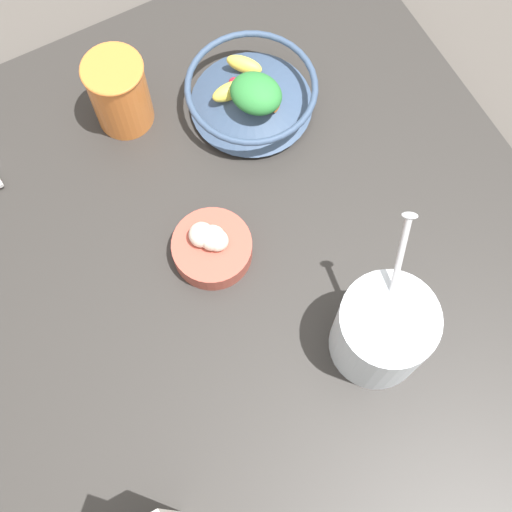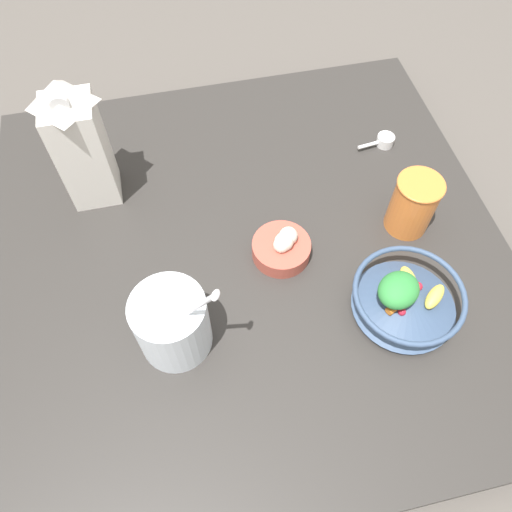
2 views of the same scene
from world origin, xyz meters
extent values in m
plane|color=#4C4742|center=(0.00, 0.00, 0.00)|extent=(6.00, 6.00, 0.00)
cube|color=#2D2B28|center=(0.00, 0.00, 0.02)|extent=(1.01, 1.01, 0.04)
cylinder|color=#384C6B|center=(0.24, -0.19, 0.05)|extent=(0.10, 0.10, 0.01)
cone|color=#384C6B|center=(0.24, -0.19, 0.08)|extent=(0.19, 0.19, 0.05)
torus|color=#384C6B|center=(0.24, -0.19, 0.10)|extent=(0.20, 0.20, 0.01)
ellipsoid|color=#EFD64C|center=(0.26, -0.16, 0.09)|extent=(0.03, 0.06, 0.03)
ellipsoid|color=#EFD64C|center=(0.24, -0.18, 0.10)|extent=(0.07, 0.07, 0.03)
ellipsoid|color=#EFD64C|center=(0.29, -0.20, 0.09)|extent=(0.06, 0.06, 0.02)
cylinder|color=orange|center=(0.22, -0.20, 0.09)|extent=(0.05, 0.03, 0.01)
sphere|color=red|center=(0.22, -0.21, 0.09)|extent=(0.01, 0.01, 0.01)
sphere|color=red|center=(0.24, -0.19, 0.09)|extent=(0.02, 0.02, 0.02)
sphere|color=red|center=(0.27, -0.17, 0.09)|extent=(0.02, 0.02, 0.02)
ellipsoid|color=#2D7F38|center=(0.22, -0.18, 0.12)|extent=(0.10, 0.10, 0.04)
cylinder|color=silver|center=(-0.17, -0.16, 0.11)|extent=(0.13, 0.13, 0.13)
cylinder|color=white|center=(-0.17, -0.16, 0.17)|extent=(0.12, 0.12, 0.02)
cylinder|color=silver|center=(-0.13, -0.18, 0.20)|extent=(0.09, 0.06, 0.16)
ellipsoid|color=silver|center=(-0.09, -0.21, 0.28)|extent=(0.02, 0.02, 0.01)
cylinder|color=orange|center=(0.32, -0.01, 0.11)|extent=(0.09, 0.09, 0.13)
torus|color=orange|center=(0.32, -0.01, 0.17)|extent=(0.09, 0.09, 0.01)
cylinder|color=#B24C3D|center=(0.05, -0.02, 0.06)|extent=(0.11, 0.11, 0.04)
sphere|color=silver|center=(0.06, -0.03, 0.09)|extent=(0.04, 0.04, 0.04)
sphere|color=silver|center=(0.05, -0.03, 0.09)|extent=(0.03, 0.03, 0.03)
sphere|color=silver|center=(0.07, -0.02, 0.09)|extent=(0.04, 0.04, 0.04)
camera|label=1|loc=(-0.29, 0.09, 1.00)|focal=50.00mm
camera|label=2|loc=(-0.11, -0.53, 0.87)|focal=35.00mm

